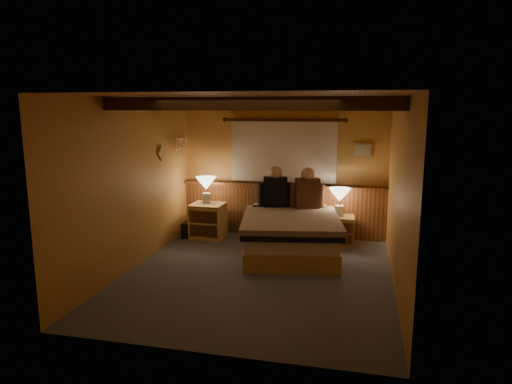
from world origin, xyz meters
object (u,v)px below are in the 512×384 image
(nightstand_left, at_px, (208,221))
(nightstand_right, at_px, (340,230))
(person_left, at_px, (275,190))
(lamp_right, at_px, (340,197))
(person_right, at_px, (307,191))
(lamp_left, at_px, (206,185))
(bed, at_px, (291,234))
(duffel_bag, at_px, (196,230))

(nightstand_left, height_order, nightstand_right, nightstand_left)
(nightstand_left, height_order, person_left, person_left)
(lamp_right, bearing_deg, person_left, -172.63)
(nightstand_right, height_order, person_right, person_right)
(nightstand_left, relative_size, lamp_left, 1.32)
(bed, bearing_deg, duffel_bag, 152.78)
(bed, bearing_deg, nightstand_left, 148.69)
(lamp_right, relative_size, person_right, 0.67)
(lamp_left, bearing_deg, person_right, -1.12)
(duffel_bag, bearing_deg, lamp_right, 8.73)
(lamp_left, height_order, duffel_bag, lamp_left)
(lamp_right, bearing_deg, person_right, -167.16)
(person_left, bearing_deg, person_right, -9.64)
(nightstand_left, distance_m, lamp_left, 0.63)
(bed, relative_size, duffel_bag, 4.29)
(person_left, bearing_deg, lamp_right, -4.15)
(lamp_left, bearing_deg, duffel_bag, -147.62)
(nightstand_left, height_order, duffel_bag, nightstand_left)
(nightstand_right, height_order, lamp_right, lamp_right)
(person_right, bearing_deg, nightstand_left, 164.82)
(lamp_right, xyz_separation_m, person_right, (-0.52, -0.12, 0.09))
(bed, xyz_separation_m, nightstand_right, (0.73, 0.71, -0.09))
(lamp_right, bearing_deg, lamp_left, -177.89)
(nightstand_right, height_order, person_left, person_left)
(bed, xyz_separation_m, person_left, (-0.36, 0.59, 0.58))
(person_left, xyz_separation_m, duffel_bag, (-1.40, -0.05, -0.76))
(lamp_right, bearing_deg, duffel_bag, -175.63)
(bed, relative_size, nightstand_right, 4.24)
(person_right, relative_size, duffel_bag, 1.45)
(nightstand_left, xyz_separation_m, lamp_right, (2.25, 0.12, 0.51))
(duffel_bag, bearing_deg, person_right, 6.39)
(bed, distance_m, duffel_bag, 1.84)
(bed, relative_size, lamp_left, 4.44)
(nightstand_right, height_order, duffel_bag, nightstand_right)
(nightstand_right, distance_m, lamp_left, 2.42)
(nightstand_right, relative_size, person_left, 0.69)
(lamp_right, distance_m, person_left, 1.07)
(lamp_left, relative_size, person_right, 0.67)
(nightstand_right, relative_size, lamp_left, 1.05)
(nightstand_left, relative_size, duffel_bag, 1.27)
(duffel_bag, bearing_deg, lamp_left, 36.74)
(duffel_bag, bearing_deg, nightstand_right, 8.30)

